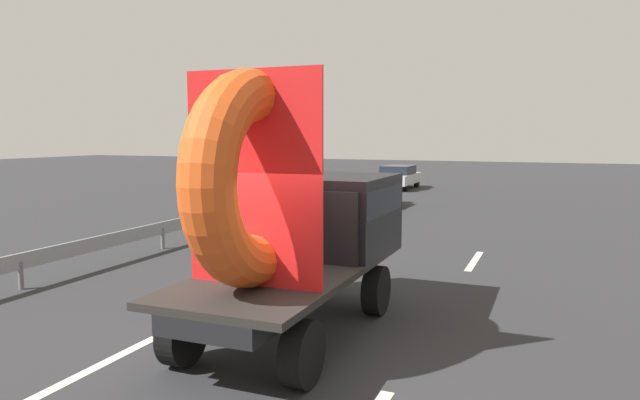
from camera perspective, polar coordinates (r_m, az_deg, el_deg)
name	(u,v)px	position (r m, az deg, el deg)	size (l,w,h in m)	color
ground_plane	(266,353)	(8.16, -5.39, -14.89)	(120.00, 120.00, 0.00)	#28282B
flatbed_truck	(300,216)	(8.62, -1.98, -1.63)	(2.02, 5.03, 3.79)	black
distant_sedan	(367,190)	(23.78, 4.70, 0.95)	(1.69, 3.94, 1.28)	black
guardrail	(102,243)	(13.96, -20.86, -4.01)	(0.10, 17.29, 0.71)	gray
lane_dash_left_near	(83,373)	(8.05, -22.47, -15.65)	(2.80, 0.16, 0.01)	beige
lane_dash_left_far	(332,248)	(15.13, 1.22, -4.83)	(2.19, 0.16, 0.01)	beige
lane_dash_right_far	(474,261)	(14.15, 15.10, -5.86)	(2.25, 0.16, 0.01)	beige
oncoming_car	(398,176)	(32.10, 7.80, 2.35)	(1.70, 3.97, 1.30)	black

